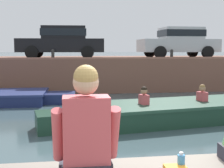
{
  "coord_description": "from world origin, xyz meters",
  "views": [
    {
      "loc": [
        -1.03,
        -2.96,
        2.06
      ],
      "look_at": [
        -0.09,
        3.89,
        1.27
      ],
      "focal_mm": 50.0,
      "sensor_mm": 36.0,
      "label": 1
    }
  ],
  "objects_px": {
    "car_left_inner_black": "(62,41)",
    "mooring_bollard_east": "(172,54)",
    "mooring_bollard_mid": "(53,54)",
    "person_seated_left": "(86,139)",
    "motorboat_passing": "(161,112)",
    "car_centre_silver": "(179,41)",
    "bottle_drink": "(181,165)"
  },
  "relations": [
    {
      "from": "motorboat_passing",
      "to": "person_seated_left",
      "type": "distance_m",
      "value": 6.49
    },
    {
      "from": "bottle_drink",
      "to": "motorboat_passing",
      "type": "bearing_deg",
      "value": 74.67
    },
    {
      "from": "car_centre_silver",
      "to": "bottle_drink",
      "type": "height_order",
      "value": "car_centre_silver"
    },
    {
      "from": "person_seated_left",
      "to": "car_left_inner_black",
      "type": "bearing_deg",
      "value": 91.95
    },
    {
      "from": "motorboat_passing",
      "to": "person_seated_left",
      "type": "xyz_separation_m",
      "value": [
        -2.42,
        -5.92,
        1.07
      ]
    },
    {
      "from": "mooring_bollard_mid",
      "to": "mooring_bollard_east",
      "type": "height_order",
      "value": "same"
    },
    {
      "from": "motorboat_passing",
      "to": "mooring_bollard_east",
      "type": "distance_m",
      "value": 6.61
    },
    {
      "from": "motorboat_passing",
      "to": "mooring_bollard_mid",
      "type": "relative_size",
      "value": 14.64
    },
    {
      "from": "motorboat_passing",
      "to": "mooring_bollard_mid",
      "type": "bearing_deg",
      "value": 118.61
    },
    {
      "from": "car_centre_silver",
      "to": "bottle_drink",
      "type": "distance_m",
      "value": 13.89
    },
    {
      "from": "mooring_bollard_mid",
      "to": "car_left_inner_black",
      "type": "bearing_deg",
      "value": 70.55
    },
    {
      "from": "mooring_bollard_mid",
      "to": "person_seated_left",
      "type": "height_order",
      "value": "mooring_bollard_mid"
    },
    {
      "from": "car_left_inner_black",
      "to": "mooring_bollard_east",
      "type": "height_order",
      "value": "car_left_inner_black"
    },
    {
      "from": "mooring_bollard_east",
      "to": "person_seated_left",
      "type": "xyz_separation_m",
      "value": [
        -4.71,
        -11.92,
        -0.49
      ]
    },
    {
      "from": "car_left_inner_black",
      "to": "car_centre_silver",
      "type": "distance_m",
      "value": 5.91
    },
    {
      "from": "mooring_bollard_mid",
      "to": "mooring_bollard_east",
      "type": "xyz_separation_m",
      "value": [
        5.56,
        0.0,
        0.0
      ]
    },
    {
      "from": "motorboat_passing",
      "to": "person_seated_left",
      "type": "height_order",
      "value": "person_seated_left"
    },
    {
      "from": "car_left_inner_black",
      "to": "car_centre_silver",
      "type": "xyz_separation_m",
      "value": [
        5.91,
        0.0,
        -0.0
      ]
    },
    {
      "from": "car_centre_silver",
      "to": "mooring_bollard_mid",
      "type": "relative_size",
      "value": 8.9
    },
    {
      "from": "car_centre_silver",
      "to": "mooring_bollard_east",
      "type": "distance_m",
      "value": 1.5
    },
    {
      "from": "mooring_bollard_east",
      "to": "bottle_drink",
      "type": "distance_m",
      "value": 12.51
    },
    {
      "from": "car_centre_silver",
      "to": "motorboat_passing",
      "type": "bearing_deg",
      "value": -113.05
    },
    {
      "from": "car_left_inner_black",
      "to": "car_centre_silver",
      "type": "relative_size",
      "value": 1.06
    },
    {
      "from": "bottle_drink",
      "to": "mooring_bollard_east",
      "type": "bearing_deg",
      "value": 71.83
    },
    {
      "from": "mooring_bollard_mid",
      "to": "person_seated_left",
      "type": "xyz_separation_m",
      "value": [
        0.85,
        -11.92,
        -0.49
      ]
    },
    {
      "from": "motorboat_passing",
      "to": "mooring_bollard_mid",
      "type": "xyz_separation_m",
      "value": [
        -3.27,
        6.0,
        1.56
      ]
    },
    {
      "from": "mooring_bollard_mid",
      "to": "bottle_drink",
      "type": "distance_m",
      "value": 12.0
    },
    {
      "from": "mooring_bollard_east",
      "to": "person_seated_left",
      "type": "distance_m",
      "value": 12.83
    },
    {
      "from": "person_seated_left",
      "to": "bottle_drink",
      "type": "bearing_deg",
      "value": 4.16
    },
    {
      "from": "motorboat_passing",
      "to": "bottle_drink",
      "type": "height_order",
      "value": "bottle_drink"
    },
    {
      "from": "motorboat_passing",
      "to": "mooring_bollard_east",
      "type": "bearing_deg",
      "value": 69.14
    },
    {
      "from": "motorboat_passing",
      "to": "bottle_drink",
      "type": "bearing_deg",
      "value": -105.33
    }
  ]
}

